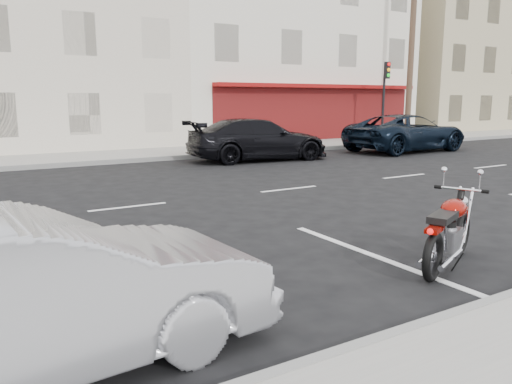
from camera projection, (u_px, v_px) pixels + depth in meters
ground at (216, 197)px, 11.20m from camera, size 120.00×120.00×0.00m
bldg_cream at (16, 20)px, 22.85m from camera, size 12.00×12.00×11.50m
bldg_corner at (258, 29)px, 29.35m from camera, size 14.00×12.00×12.50m
bldg_far_east at (430, 54)px, 37.09m from camera, size 12.00×12.00×11.00m
utility_pole at (411, 48)px, 25.42m from camera, size 1.80×0.30×9.00m
traffic_light at (385, 91)px, 24.59m from camera, size 0.26×0.30×3.80m
fire_hydrant at (358, 133)px, 24.34m from camera, size 0.20×0.20×0.72m
motorcycle at (463, 223)px, 7.04m from camera, size 1.85×0.95×0.99m
sedan_silver at (20, 297)px, 3.84m from camera, size 4.18×1.74×1.34m
suv_far at (407, 133)px, 20.90m from camera, size 5.67×2.81×1.54m
car_far at (258, 139)px, 17.84m from camera, size 5.33×2.64×1.49m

